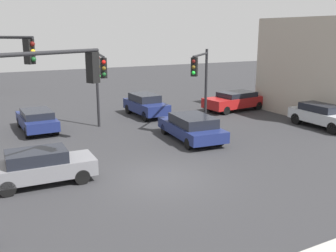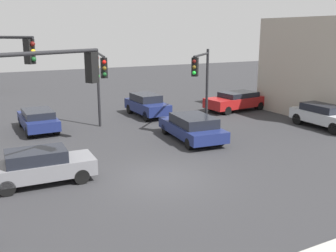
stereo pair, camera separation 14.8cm
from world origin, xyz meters
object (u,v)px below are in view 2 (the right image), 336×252
car_2 (38,119)px  car_4 (236,101)px  car_7 (147,105)px  traffic_light_2 (101,74)px  car_3 (41,166)px  traffic_light_0 (42,97)px  traffic_light_3 (201,74)px  car_6 (325,115)px  car_1 (192,127)px

car_2 → car_4: car_4 is taller
car_2 → car_7: size_ratio=1.02×
traffic_light_2 → car_3: traffic_light_2 is taller
traffic_light_0 → traffic_light_3: (10.10, 7.20, -0.53)m
traffic_light_2 → car_2: bearing=-117.6°
traffic_light_0 → traffic_light_3: bearing=8.5°
traffic_light_0 → car_7: size_ratio=1.32×
car_3 → car_7: car_7 is taller
traffic_light_3 → car_7: bearing=-121.7°
car_7 → car_6: bearing=44.6°
car_1 → car_4: 8.79m
car_1 → car_7: size_ratio=1.18×
traffic_light_2 → car_4: 11.44m
car_2 → car_1: bearing=-130.2°
traffic_light_0 → car_6: 17.87m
traffic_light_0 → car_2: traffic_light_0 is taller
traffic_light_3 → car_3: size_ratio=1.17×
traffic_light_2 → car_3: 7.75m
traffic_light_0 → car_4: bearing=7.9°
car_4 → car_7: size_ratio=1.19×
traffic_light_0 → traffic_light_3: 12.42m
car_4 → traffic_light_0: bearing=29.6°
car_1 → traffic_light_2: bearing=55.8°
traffic_light_3 → car_6: (7.00, -3.01, -2.57)m
car_1 → traffic_light_0: bearing=128.9°
traffic_light_3 → car_6: traffic_light_3 is taller
car_1 → car_2: size_ratio=1.15×
car_2 → car_6: (15.50, -7.33, 0.07)m
car_1 → car_2: car_1 is taller
traffic_light_2 → car_4: traffic_light_2 is taller
traffic_light_3 → car_2: 9.89m
car_3 → car_4: (15.34, 7.79, 0.02)m
traffic_light_3 → car_7: traffic_light_3 is taller
car_2 → car_4: 14.02m
car_7 → car_4: bearing=77.9°
traffic_light_0 → traffic_light_3: size_ratio=1.16×
car_2 → car_4: size_ratio=0.86×
car_1 → car_4: size_ratio=0.99×
car_2 → car_6: size_ratio=1.01×
traffic_light_0 → car_1: size_ratio=1.12×
car_4 → car_6: bearing=97.2°
traffic_light_0 → car_6: traffic_light_0 is taller
car_3 → car_7: size_ratio=0.97×
traffic_light_0 → car_2: bearing=55.1°
traffic_light_2 → car_2: traffic_light_2 is taller
traffic_light_2 → car_1: traffic_light_2 is taller
traffic_light_0 → car_4: size_ratio=1.11×
car_4 → traffic_light_3: bearing=28.5°
traffic_light_0 → car_7: (8.96, 12.24, -3.07)m
traffic_light_0 → car_4: 19.29m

